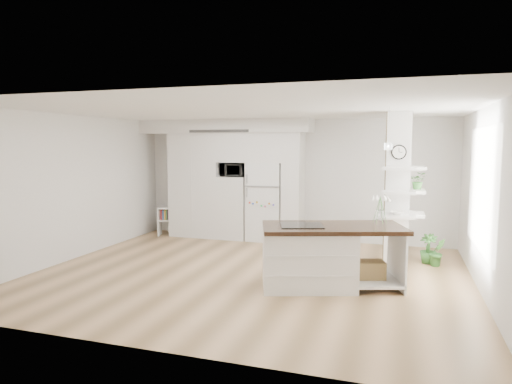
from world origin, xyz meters
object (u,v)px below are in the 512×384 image
(refrigerator, at_px, (266,201))
(floor_plant_a, at_px, (437,252))
(kitchen_island, at_px, (316,255))
(bookshelf, at_px, (172,223))

(refrigerator, xyz_separation_m, floor_plant_a, (3.52, -1.20, -0.62))
(kitchen_island, bearing_deg, bookshelf, 126.15)
(kitchen_island, distance_m, bookshelf, 4.88)
(kitchen_island, xyz_separation_m, floor_plant_a, (1.83, 1.82, -0.24))
(bookshelf, relative_size, floor_plant_a, 1.34)
(refrigerator, relative_size, bookshelf, 2.60)
(refrigerator, relative_size, kitchen_island, 0.76)
(refrigerator, height_order, bookshelf, refrigerator)
(refrigerator, height_order, kitchen_island, refrigerator)
(refrigerator, distance_m, kitchen_island, 3.48)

